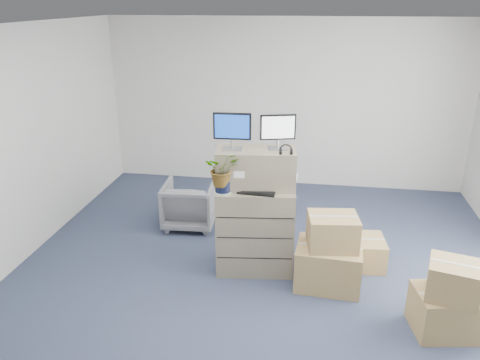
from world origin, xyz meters
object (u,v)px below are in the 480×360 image
object	(u,v)px
monitor_left	(232,129)
filing_cabinet_lower	(255,229)
monitor_right	(278,130)
keyboard	(257,192)
water_bottle	(263,174)
office_chair	(189,202)
potted_plant	(223,173)

from	to	relation	value
monitor_left	filing_cabinet_lower	bearing A→B (deg)	-2.32
monitor_right	keyboard	size ratio (longest dim) A/B	0.93
keyboard	water_bottle	distance (m)	0.26
keyboard	office_chair	size ratio (longest dim) A/B	0.58
filing_cabinet_lower	potted_plant	xyz separation A→B (m)	(-0.34, -0.19, 0.75)
monitor_right	water_bottle	distance (m)	0.55
filing_cabinet_lower	office_chair	xyz separation A→B (m)	(-1.06, 0.97, -0.16)
water_bottle	filing_cabinet_lower	bearing A→B (deg)	-136.34
filing_cabinet_lower	monitor_left	xyz separation A→B (m)	(-0.27, 0.00, 1.20)
water_bottle	potted_plant	bearing A→B (deg)	-147.26
monitor_left	office_chair	xyz separation A→B (m)	(-0.79, 0.97, -1.36)
monitor_right	potted_plant	world-z (taller)	monitor_right
monitor_right	keyboard	bearing A→B (deg)	-144.36
monitor_left	office_chair	size ratio (longest dim) A/B	0.58
potted_plant	office_chair	world-z (taller)	potted_plant
keyboard	office_chair	xyz separation A→B (m)	(-1.09, 1.12, -0.69)
monitor_left	keyboard	distance (m)	0.75
monitor_left	office_chair	distance (m)	1.85
monitor_right	office_chair	distance (m)	2.06
monitor_left	potted_plant	xyz separation A→B (m)	(-0.08, -0.19, -0.45)
water_bottle	office_chair	distance (m)	1.66
filing_cabinet_lower	monitor_right	world-z (taller)	monitor_right
keyboard	office_chair	world-z (taller)	keyboard
monitor_right	office_chair	xyz separation A→B (m)	(-1.29, 0.88, -1.35)
potted_plant	filing_cabinet_lower	bearing A→B (deg)	29.71
monitor_right	keyboard	world-z (taller)	monitor_right
keyboard	potted_plant	distance (m)	0.44
potted_plant	monitor_left	bearing A→B (deg)	68.77
water_bottle	office_chair	size ratio (longest dim) A/B	0.39
monitor_left	potted_plant	distance (m)	0.50
monitor_left	keyboard	bearing A→B (deg)	-28.19
monitor_right	filing_cabinet_lower	bearing A→B (deg)	-172.99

